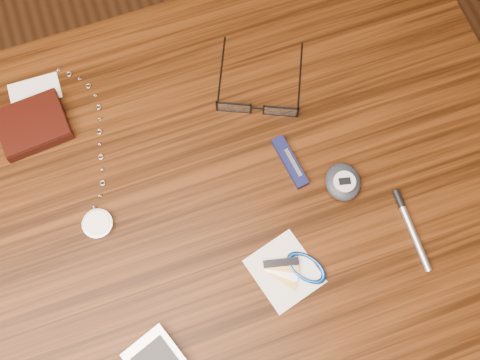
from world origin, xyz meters
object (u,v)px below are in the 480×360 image
(eyeglasses, at_px, (258,105))
(pedometer, at_px, (343,182))
(wallet_and_card, at_px, (33,124))
(pocket_watch, at_px, (97,218))
(desk, at_px, (205,227))
(notepad_keys, at_px, (295,269))
(pocket_knife, at_px, (290,162))
(silver_pen, at_px, (409,224))

(eyeglasses, bearing_deg, pedometer, -64.18)
(wallet_and_card, relative_size, eyeglasses, 0.77)
(wallet_and_card, relative_size, pocket_watch, 0.45)
(desk, xyz_separation_m, wallet_and_card, (-0.20, 0.20, 0.11))
(notepad_keys, xyz_separation_m, pocket_knife, (0.05, 0.15, 0.00))
(notepad_keys, relative_size, pocket_knife, 1.35)
(desk, bearing_deg, silver_pen, -23.81)
(pocket_watch, height_order, silver_pen, pocket_watch)
(pedometer, xyz_separation_m, notepad_keys, (-0.11, -0.09, -0.01))
(eyeglasses, distance_m, pocket_watch, 0.29)
(pocket_watch, bearing_deg, eyeglasses, 17.91)
(pocket_watch, xyz_separation_m, pocket_knife, (0.29, -0.01, -0.00))
(desk, bearing_deg, wallet_and_card, 133.82)
(wallet_and_card, height_order, pocket_watch, wallet_and_card)
(notepad_keys, xyz_separation_m, silver_pen, (0.17, 0.01, 0.00))
(desk, distance_m, silver_pen, 0.31)
(notepad_keys, bearing_deg, desk, 127.19)
(pocket_knife, bearing_deg, pedometer, -42.73)
(pocket_knife, xyz_separation_m, silver_pen, (0.13, -0.14, -0.00))
(desk, xyz_separation_m, pocket_knife, (0.14, 0.02, 0.11))
(pocket_knife, bearing_deg, notepad_keys, -108.04)
(desk, relative_size, pedometer, 14.66)
(pocket_watch, bearing_deg, desk, -13.34)
(eyeglasses, bearing_deg, desk, -136.85)
(desk, height_order, eyeglasses, eyeglasses)
(wallet_and_card, height_order, notepad_keys, wallet_and_card)
(desk, distance_m, notepad_keys, 0.19)
(eyeglasses, xyz_separation_m, pedometer, (0.07, -0.15, -0.00))
(desk, distance_m, pocket_knife, 0.18)
(eyeglasses, bearing_deg, wallet_and_card, 165.92)
(silver_pen, bearing_deg, notepad_keys, -177.68)
(wallet_and_card, bearing_deg, silver_pen, -34.73)
(eyeglasses, height_order, silver_pen, eyeglasses)
(pedometer, bearing_deg, wallet_and_card, 149.48)
(eyeglasses, distance_m, silver_pen, 0.28)
(pocket_watch, distance_m, pocket_knife, 0.29)
(desk, height_order, silver_pen, silver_pen)
(silver_pen, bearing_deg, pedometer, 127.13)
(notepad_keys, height_order, silver_pen, silver_pen)
(eyeglasses, height_order, pedometer, eyeglasses)
(pedometer, bearing_deg, desk, 171.05)
(notepad_keys, bearing_deg, pocket_watch, 146.10)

